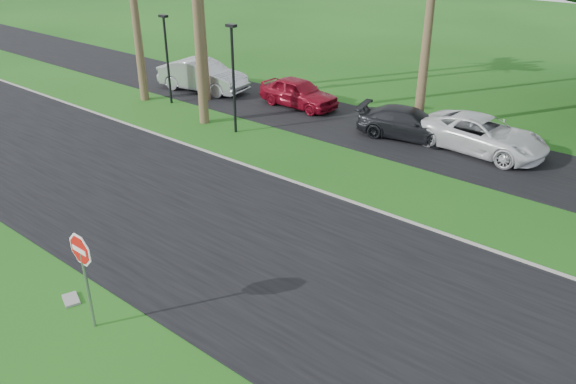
{
  "coord_description": "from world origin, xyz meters",
  "views": [
    {
      "loc": [
        10.55,
        -8.18,
        8.67
      ],
      "look_at": [
        1.85,
        2.52,
        1.8
      ],
      "focal_mm": 35.0,
      "sensor_mm": 36.0,
      "label": 1
    }
  ],
  "objects_px": {
    "stop_sign_near": "(83,262)",
    "car_dark": "(409,124)",
    "car_red": "(299,93)",
    "car_minivan": "(482,135)",
    "car_silver": "(203,76)"
  },
  "relations": [
    {
      "from": "stop_sign_near",
      "to": "car_dark",
      "type": "xyz_separation_m",
      "value": [
        -0.25,
        15.62,
        -1.13
      ]
    },
    {
      "from": "car_red",
      "to": "car_dark",
      "type": "distance_m",
      "value": 6.34
    },
    {
      "from": "car_dark",
      "to": "car_minivan",
      "type": "xyz_separation_m",
      "value": [
        3.02,
        0.47,
        0.07
      ]
    },
    {
      "from": "car_dark",
      "to": "car_minivan",
      "type": "distance_m",
      "value": 3.06
    },
    {
      "from": "stop_sign_near",
      "to": "car_silver",
      "type": "distance_m",
      "value": 19.43
    },
    {
      "from": "car_silver",
      "to": "car_minivan",
      "type": "relative_size",
      "value": 0.98
    },
    {
      "from": "car_silver",
      "to": "car_dark",
      "type": "relative_size",
      "value": 1.14
    },
    {
      "from": "car_red",
      "to": "car_minivan",
      "type": "xyz_separation_m",
      "value": [
        9.34,
        0.02,
        0.0
      ]
    },
    {
      "from": "car_silver",
      "to": "car_minivan",
      "type": "height_order",
      "value": "car_silver"
    },
    {
      "from": "stop_sign_near",
      "to": "car_minivan",
      "type": "bearing_deg",
      "value": 80.24
    },
    {
      "from": "car_red",
      "to": "car_minivan",
      "type": "relative_size",
      "value": 0.81
    },
    {
      "from": "car_silver",
      "to": "car_dark",
      "type": "distance_m",
      "value": 12.06
    },
    {
      "from": "car_red",
      "to": "car_minivan",
      "type": "distance_m",
      "value": 9.34
    },
    {
      "from": "car_dark",
      "to": "car_silver",
      "type": "bearing_deg",
      "value": 80.6
    },
    {
      "from": "car_minivan",
      "to": "stop_sign_near",
      "type": "bearing_deg",
      "value": 174.84
    }
  ]
}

